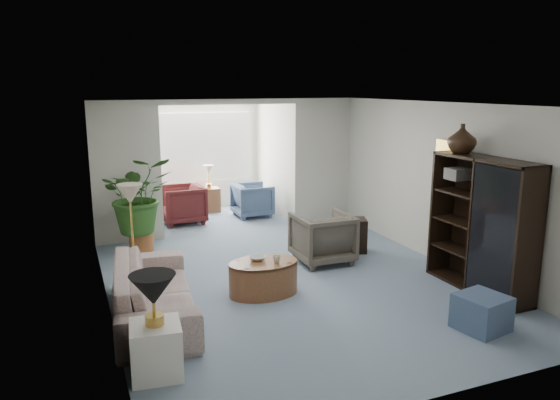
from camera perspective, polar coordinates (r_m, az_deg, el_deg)
name	(u,v)px	position (r m, az deg, el deg)	size (l,w,h in m)	color
floor	(296,285)	(7.57, 1.74, -9.07)	(6.00, 6.00, 0.00)	#8395AE
sunroom_floor	(217,218)	(11.27, -6.74, -1.98)	(2.60, 2.60, 0.00)	#8395AE
back_pier_left	(127,173)	(9.61, -16.12, 2.78)	(1.20, 0.12, 2.50)	beige
back_pier_right	(323,162)	(10.68, 4.59, 4.13)	(1.20, 0.12, 2.50)	beige
back_header	(230,102)	(9.87, -5.35, 10.45)	(2.60, 0.12, 0.10)	beige
window_pane	(203,147)	(12.05, -8.29, 5.68)	(2.20, 0.02, 1.50)	white
window_blinds	(203,147)	(12.02, -8.26, 5.66)	(2.20, 0.02, 1.50)	white
framed_picture	(450,157)	(8.35, 17.78, 4.44)	(0.04, 0.50, 0.40)	beige
sofa	(154,291)	(6.65, -13.36, -9.43)	(2.28, 0.89, 0.67)	beige
end_table	(156,350)	(5.43, -13.14, -15.37)	(0.48, 0.48, 0.52)	white
table_lamp	(153,290)	(5.18, -13.47, -9.35)	(0.44, 0.44, 0.30)	black
floor_lamp	(130,194)	(7.76, -15.80, 0.63)	(0.36, 0.36, 0.28)	beige
coffee_table	(264,278)	(7.19, -1.78, -8.33)	(0.95, 0.95, 0.45)	brown
coffee_bowl	(257,258)	(7.18, -2.45, -6.23)	(0.23, 0.23, 0.06)	silver
coffee_cup	(277,259)	(7.06, -0.36, -6.36)	(0.10, 0.10, 0.10)	beige
wingback_chair	(322,238)	(8.41, 4.57, -4.05)	(0.84, 0.87, 0.79)	#5A5247
side_table_dark	(352,235)	(9.02, 7.68, -3.75)	(0.47, 0.38, 0.56)	black
entertainment_cabinet	(482,225)	(7.62, 20.81, -2.54)	(0.44, 1.64, 1.82)	black
cabinet_urn	(462,139)	(7.80, 18.94, 6.25)	(0.39, 0.39, 0.41)	black
ottoman	(482,312)	(6.62, 20.80, -11.21)	(0.51, 0.51, 0.41)	#495D7F
plant_pot	(141,242)	(9.30, -14.66, -4.33)	(0.40, 0.40, 0.32)	#A05B2E
house_plant	(139,195)	(9.11, -14.93, 0.53)	(1.16, 1.01, 1.29)	#2B581E
sunroom_chair_blue	(252,200)	(11.31, -2.97, -0.01)	(0.75, 0.77, 0.70)	#495D7F
sunroom_chair_maroon	(182,204)	(10.92, -10.42, -0.46)	(0.83, 0.85, 0.78)	maroon
sunroom_table	(209,200)	(11.82, -7.60, 0.00)	(0.44, 0.34, 0.53)	brown
shelf_clutter	(484,191)	(7.45, 21.03, 0.90)	(0.30, 1.11, 0.61)	#4D4A47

